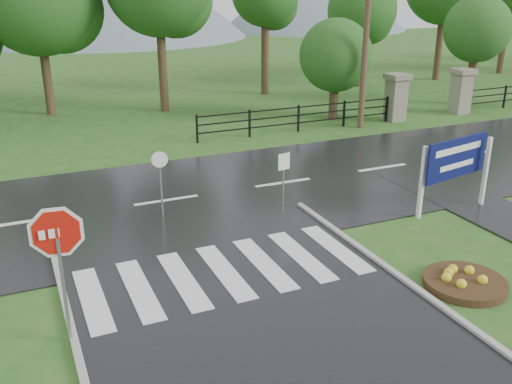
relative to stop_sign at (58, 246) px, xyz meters
name	(u,v)px	position (x,y,z in m)	size (l,w,h in m)	color
main_road	(167,202)	(3.61, 6.32, -2.02)	(90.00, 8.00, 0.04)	black
crosswalk	(225,271)	(3.61, 1.32, -1.96)	(6.50, 2.80, 0.02)	silver
pillar_west	(396,96)	(16.61, 12.32, -0.84)	(1.00, 1.00, 2.24)	gray
pillar_east	(461,90)	(20.61, 12.32, -0.84)	(1.00, 1.00, 2.24)	gray
fence_west	(299,116)	(11.36, 12.32, -1.30)	(9.58, 0.08, 1.20)	black
hills	(82,166)	(7.10, 61.32, -17.56)	(102.00, 48.00, 48.00)	slate
treeline	(113,110)	(4.61, 20.32, -2.02)	(83.20, 5.20, 10.00)	#1D5018
stop_sign	(58,246)	(0.00, 0.00, 0.00)	(1.29, 0.19, 2.93)	#939399
estate_billboard	(457,162)	(11.04, 2.16, -0.48)	(2.52, 0.57, 2.24)	silver
flower_bed	(465,281)	(8.27, -1.40, -1.88)	(1.82, 1.82, 0.36)	#332111
reg_sign_small	(284,170)	(6.53, 4.14, -0.72)	(0.40, 0.10, 1.79)	#939399
reg_sign_round	(160,176)	(3.18, 5.14, -0.74)	(0.46, 0.09, 1.98)	#939399
utility_pole_east	(366,37)	(14.32, 11.82, 2.04)	(1.39, 0.45, 7.98)	#473523
entrance_tree_left	(336,56)	(14.06, 13.82, 1.02)	(3.44, 3.44, 4.77)	#3D2B1C
entrance_tree_right	(477,30)	(22.63, 13.82, 1.93)	(3.47, 3.47, 5.72)	#3D2B1C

